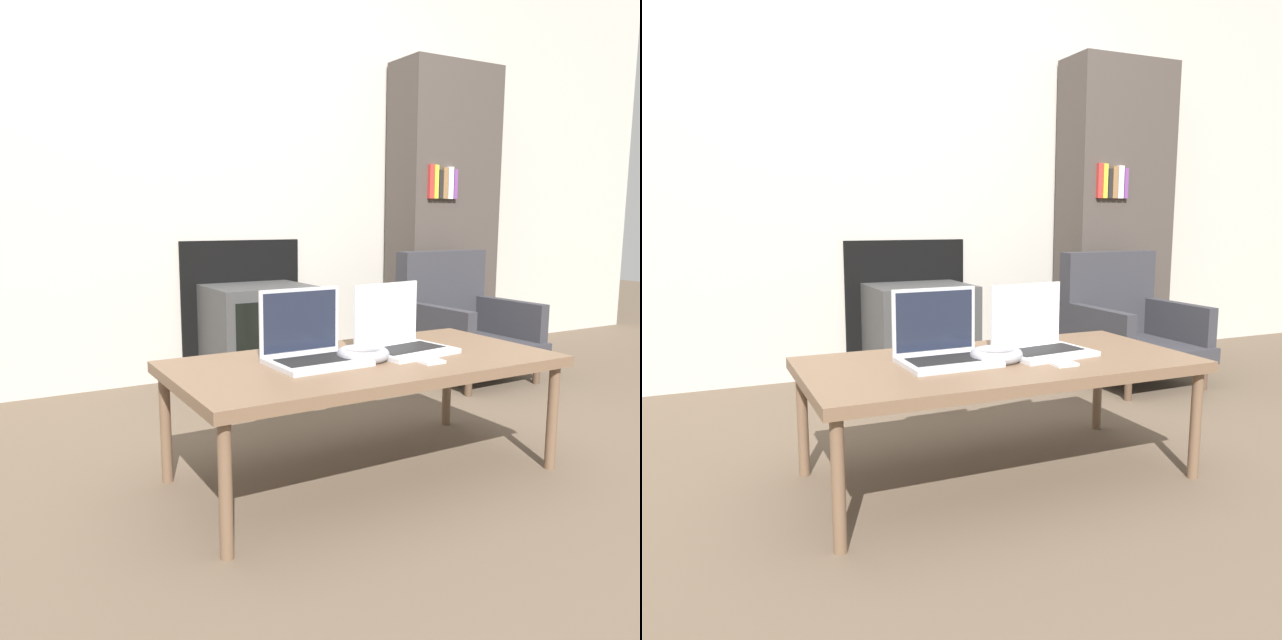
# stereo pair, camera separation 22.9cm
# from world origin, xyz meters

# --- Properties ---
(ground_plane) EXTENTS (14.00, 14.00, 0.00)m
(ground_plane) POSITION_xyz_m (0.00, 0.00, 0.00)
(ground_plane) COLOR brown
(wall_back) EXTENTS (7.00, 0.08, 2.60)m
(wall_back) POSITION_xyz_m (0.00, 1.83, 1.29)
(wall_back) COLOR #ADA89E
(wall_back) RESTS_ON ground_plane
(table) EXTENTS (1.27, 0.62, 0.40)m
(table) POSITION_xyz_m (0.00, 0.26, 0.37)
(table) COLOR brown
(table) RESTS_ON ground_plane
(laptop_left) EXTENTS (0.30, 0.24, 0.23)m
(laptop_left) POSITION_xyz_m (-0.18, 0.30, 0.45)
(laptop_left) COLOR #B2B2B7
(laptop_left) RESTS_ON table
(laptop_right) EXTENTS (0.32, 0.26, 0.23)m
(laptop_right) POSITION_xyz_m (0.17, 0.30, 0.45)
(laptop_right) COLOR silver
(laptop_right) RESTS_ON table
(headphones) EXTENTS (0.17, 0.17, 0.04)m
(headphones) POSITION_xyz_m (-0.01, 0.25, 0.42)
(headphones) COLOR gray
(headphones) RESTS_ON table
(phone) EXTENTS (0.08, 0.15, 0.01)m
(phone) POSITION_xyz_m (0.15, 0.15, 0.41)
(phone) COLOR silver
(phone) RESTS_ON table
(tv) EXTENTS (0.52, 0.44, 0.52)m
(tv) POSITION_xyz_m (0.19, 1.56, 0.26)
(tv) COLOR #383838
(tv) RESTS_ON ground_plane
(armchair) EXTENTS (0.59, 0.61, 0.68)m
(armchair) POSITION_xyz_m (1.21, 1.15, 0.31)
(armchair) COLOR #2D2D33
(armchair) RESTS_ON ground_plane
(bookshelf) EXTENTS (0.66, 0.32, 1.77)m
(bookshelf) POSITION_xyz_m (1.47, 1.63, 0.89)
(bookshelf) COLOR #3F3833
(bookshelf) RESTS_ON ground_plane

